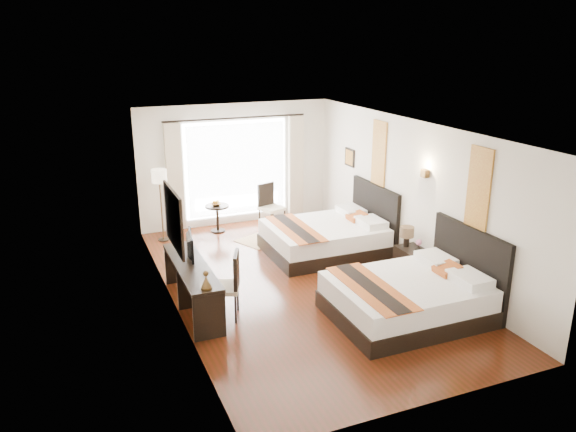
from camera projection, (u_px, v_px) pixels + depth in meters
name	position (u px, v px, depth m)	size (l,w,h in m)	color
floor	(300.00, 284.00, 10.05)	(4.50, 7.50, 0.01)	#3D1C0B
ceiling	(302.00, 128.00, 9.19)	(4.50, 7.50, 0.02)	white
wall_headboard	(411.00, 195.00, 10.43)	(0.01, 7.50, 2.80)	silver
wall_desk	(170.00, 225.00, 8.81)	(0.01, 7.50, 2.80)	silver
wall_window	(236.00, 165.00, 12.92)	(4.50, 0.01, 2.80)	silver
wall_entry	(434.00, 299.00, 6.32)	(4.50, 0.01, 2.80)	silver
window_glass	(236.00, 169.00, 12.94)	(2.40, 0.02, 2.20)	white
sheer_curtain	(237.00, 169.00, 12.88)	(2.30, 0.02, 2.10)	white
drape_left	(175.00, 176.00, 12.33)	(0.35, 0.14, 2.35)	#C1B295
drape_right	(296.00, 165.00, 13.38)	(0.35, 0.14, 2.35)	#C1B295
art_panel_near	(479.00, 190.00, 8.70)	(0.03, 0.50, 1.35)	#924015
art_panel_far	(379.00, 154.00, 11.30)	(0.03, 0.50, 1.35)	#924015
wall_sconce	(425.00, 173.00, 9.87)	(0.10, 0.14, 0.14)	#4A351A
mirror_frame	(174.00, 219.00, 8.61)	(0.04, 1.25, 0.95)	black
mirror_glass	(175.00, 219.00, 8.62)	(0.01, 1.12, 0.82)	white
bed_near	(412.00, 296.00, 8.79)	(2.36, 1.84, 1.34)	black
bed_far	(329.00, 236.00, 11.40)	(2.34, 1.82, 1.32)	black
nightstand	(411.00, 262.00, 10.32)	(0.44, 0.55, 0.53)	black
table_lamp	(407.00, 233.00, 10.27)	(0.26, 0.26, 0.41)	black
vase	(418.00, 250.00, 10.08)	(0.12, 0.12, 0.12)	black
console_desk	(192.00, 286.00, 9.05)	(0.50, 2.20, 0.76)	black
television	(187.00, 245.00, 9.19)	(0.71, 0.09, 0.41)	black
bronze_figurine	(206.00, 281.00, 8.04)	(0.16, 0.16, 0.25)	#4A351A
desk_chair	(225.00, 298.00, 8.77)	(0.65, 0.65, 1.08)	beige
floor_lamp	(159.00, 181.00, 11.76)	(0.32, 0.32, 1.57)	black
side_table	(218.00, 218.00, 12.63)	(0.53, 0.53, 0.62)	black
fruit_bowl	(216.00, 205.00, 12.49)	(0.22, 0.22, 0.05)	#473019
window_chair	(271.00, 215.00, 12.83)	(0.62, 0.62, 1.04)	beige
jute_rug	(265.00, 238.00, 12.25)	(1.14, 0.77, 0.01)	tan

